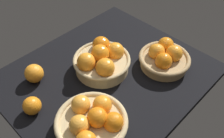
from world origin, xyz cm
name	(u,v)px	position (x,y,z in cm)	size (l,w,h in cm)	color
market_tray	(107,76)	(0.00, 0.00, 1.50)	(84.00, 72.00, 3.00)	black
basket_near_right	(164,58)	(22.04, -13.88, 7.10)	(22.58, 22.58, 10.35)	tan
basket_near_left	(92,122)	(-22.39, -15.58, 7.30)	(25.59, 25.59, 10.86)	tan
basket_center	(102,60)	(0.89, 3.76, 8.08)	(24.66, 24.66, 12.42)	tan
loose_orange_front_gap	(34,73)	(-23.25, 19.01, 6.91)	(7.82, 7.82, 7.82)	orange
loose_orange_back_gap	(32,106)	(-32.83, 5.86, 6.45)	(6.91, 6.91, 6.91)	orange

